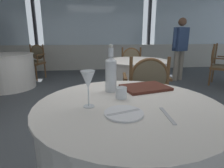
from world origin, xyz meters
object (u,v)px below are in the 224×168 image
Objects in this scene: wine_glass at (88,81)px; dining_chair_2_0 at (132,65)px; diner_person_0 at (180,46)px; water_tumbler at (121,93)px; dining_chair_1_1 at (218,62)px; dining_chair_0_1 at (35,59)px; water_bottle at (111,73)px; menu_book at (145,87)px; dining_chair_2_1 at (147,89)px; side_plate at (124,113)px.

dining_chair_2_0 is at bearing 71.55° from wine_glass.
wine_glass is 0.13× the size of diner_person_0.
dining_chair_1_1 is (2.87, 2.81, -0.25)m from water_tumbler.
dining_chair_0_1 is at bearing -151.23° from dining_chair_1_1.
water_bottle is 1.00× the size of menu_book.
dining_chair_0_1 is 0.58× the size of diner_person_0.
wine_glass reaches higher than dining_chair_0_1.
menu_book is (0.27, 0.03, -0.13)m from water_bottle.
water_tumbler is 0.07× the size of dining_chair_1_1.
dining_chair_2_1 is 0.60× the size of diner_person_0.
dining_chair_1_1 is at bearing 43.57° from wine_glass.
water_tumbler is 0.29m from menu_book.
side_plate is 0.13× the size of diner_person_0.
menu_book is 0.36× the size of dining_chair_2_1.
dining_chair_2_0 is at bearing 72.99° from water_bottle.
water_bottle is 0.19m from water_tumbler.
menu_book is 0.37× the size of dining_chair_2_0.
wine_glass is 0.55m from menu_book.
diner_person_0 is (2.17, 3.38, 0.09)m from water_tumbler.
dining_chair_0_1 is at bearing 41.18° from dining_chair_2_1.
dining_chair_1_1 is (2.91, 2.65, -0.35)m from water_bottle.
dining_chair_1_1 is (2.90, 3.06, -0.22)m from side_plate.
wine_glass is 3.03m from dining_chair_2_0.
dining_chair_2_0 is (0.52, 2.55, -0.25)m from menu_book.
dining_chair_2_0 is at bearing -87.25° from diner_person_0.
dining_chair_2_1 is (0.24, 0.67, -0.22)m from menu_book.
diner_person_0 is (2.20, 3.63, 0.12)m from side_plate.
dining_chair_1_1 reaches higher than dining_chair_0_1.
dining_chair_2_1 reaches higher than water_tumbler.
dining_chair_1_1 is 0.96m from diner_person_0.
dining_chair_2_0 is 0.96× the size of dining_chair_2_1.
water_tumbler is (0.03, 0.25, 0.03)m from side_plate.
water_tumbler is at bearing 42.88° from dining_chair_0_1.
dining_chair_2_1 is (2.10, -3.25, 0.01)m from dining_chair_0_1.
side_plate is 1.23m from dining_chair_2_1.
dining_chair_1_1 is 2.13m from dining_chair_2_0.
water_bottle is 0.30m from menu_book.
water_bottle is at bearing -56.19° from diner_person_0.
diner_person_0 is at bearing 58.76° from side_plate.
dining_chair_2_1 reaches higher than side_plate.
menu_book is (0.43, 0.31, -0.14)m from wine_glass.
water_bottle is 0.21× the size of diner_person_0.
water_tumbler is 4.02m from diner_person_0.
water_bottle is at bearing 173.28° from menu_book.
dining_chair_1_1 is at bearing 46.52° from side_plate.
side_plate is at bearing -97.43° from water_tumbler.
dining_chair_1_1 is at bearing -42.49° from dining_chair_2_1.
water_tumbler is at bearing 29.43° from wine_glass.
menu_book is (0.25, 0.43, 0.01)m from side_plate.
side_plate is at bearing -88.59° from dining_chair_1_1.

